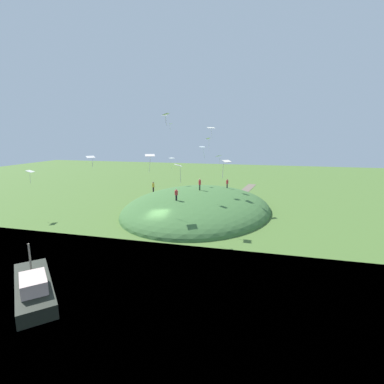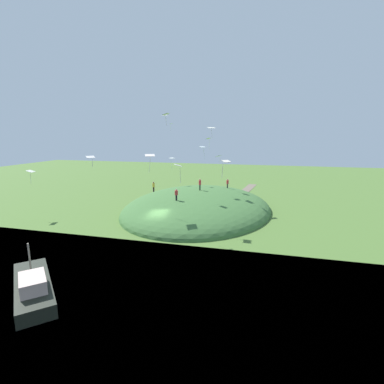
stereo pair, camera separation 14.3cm
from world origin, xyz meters
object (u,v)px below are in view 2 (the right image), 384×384
at_px(person_walking_path, 228,182).
at_px(kite_9, 211,128).
at_px(person_on_hilltop, 200,183).
at_px(kite_6, 226,162).
at_px(person_watching_kites, 176,193).
at_px(kite_5, 209,139).
at_px(person_with_child, 154,186).
at_px(kite_4, 166,115).
at_px(kite_7, 165,116).
at_px(kite_3, 31,172).
at_px(kite_11, 178,166).
at_px(kite_10, 219,156).
at_px(kite_2, 172,159).
at_px(boat_on_lake, 33,287).
at_px(kite_8, 203,148).
at_px(kite_12, 171,124).
at_px(kite_1, 150,156).
at_px(kite_0, 91,157).

bearing_deg(person_walking_path, kite_9, -115.40).
distance_m(person_on_hilltop, kite_6, 20.64).
relative_size(person_watching_kites, kite_5, 0.75).
bearing_deg(person_on_hilltop, person_with_child, -9.36).
bearing_deg(kite_4, kite_7, 20.70).
xyz_separation_m(kite_3, kite_11, (-2.58, -22.14, 1.65)).
distance_m(kite_6, kite_10, 19.26).
bearing_deg(kite_4, kite_2, 15.97).
distance_m(kite_4, kite_5, 13.92).
distance_m(boat_on_lake, kite_5, 35.11).
bearing_deg(person_with_child, kite_2, 42.86).
bearing_deg(kite_10, kite_5, 26.52).
bearing_deg(kite_5, boat_on_lake, 169.61).
distance_m(kite_5, kite_7, 10.03).
bearing_deg(kite_5, kite_4, 167.89).
distance_m(kite_3, kite_8, 24.56).
bearing_deg(person_with_child, kite_6, -60.49).
relative_size(kite_10, kite_11, 0.61).
height_order(person_with_child, kite_10, kite_10).
distance_m(kite_2, kite_12, 6.24).
bearing_deg(kite_10, kite_1, 147.64).
height_order(kite_5, kite_8, kite_5).
relative_size(kite_3, kite_5, 0.88).
relative_size(person_walking_path, kite_10, 1.22).
distance_m(kite_1, kite_9, 13.48).
distance_m(person_with_child, kite_11, 20.22).
xyz_separation_m(kite_4, kite_10, (7.89, -5.51, -5.67)).
bearing_deg(person_walking_path, boat_on_lake, -101.60).
distance_m(kite_1, kite_6, 13.30).
xyz_separation_m(kite_0, kite_5, (22.00, -8.13, 1.57)).
bearing_deg(kite_10, kite_7, 110.55).
relative_size(person_with_child, kite_8, 0.98).
xyz_separation_m(kite_1, kite_2, (17.02, 2.91, -1.73)).
height_order(person_with_child, kite_0, kite_0).
bearing_deg(kite_7, kite_9, -55.63).
relative_size(kite_3, kite_12, 1.23).
distance_m(kite_10, kite_11, 13.40).
bearing_deg(boat_on_lake, kite_7, 131.13).
relative_size(boat_on_lake, kite_0, 6.45).
bearing_deg(person_watching_kites, kite_4, -21.98).
height_order(person_walking_path, kite_6, kite_6).
relative_size(kite_1, kite_7, 1.76).
bearing_deg(kite_2, person_walking_path, -97.17).
relative_size(kite_3, kite_10, 1.45).
relative_size(person_walking_path, kite_12, 1.03).
relative_size(kite_1, kite_11, 1.07).
distance_m(kite_7, kite_8, 7.30).
bearing_deg(kite_4, kite_10, -34.93).
height_order(kite_1, kite_2, kite_1).
relative_size(boat_on_lake, kite_12, 4.85).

